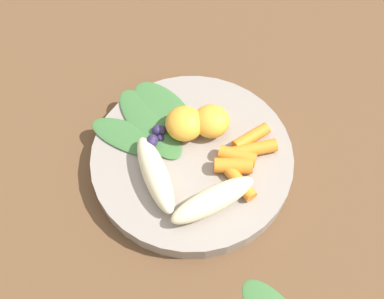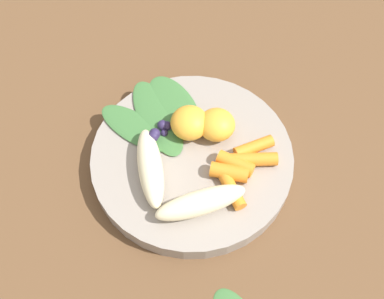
{
  "view_description": "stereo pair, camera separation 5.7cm",
  "coord_description": "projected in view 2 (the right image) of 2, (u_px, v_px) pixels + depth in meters",
  "views": [
    {
      "loc": [
        0.23,
        -0.19,
        0.52
      ],
      "look_at": [
        0.0,
        0.0,
        0.04
      ],
      "focal_mm": 41.37,
      "sensor_mm": 36.0,
      "label": 1
    },
    {
      "loc": [
        0.26,
        -0.15,
        0.52
      ],
      "look_at": [
        0.0,
        0.0,
        0.04
      ],
      "focal_mm": 41.37,
      "sensor_mm": 36.0,
      "label": 2
    }
  ],
  "objects": [
    {
      "name": "carrot_small",
      "position": [
        254.0,
        147.0,
        0.57
      ],
      "size": [
        0.02,
        0.05,
        0.02
      ],
      "primitive_type": "cylinder",
      "rotation": [
        0.0,
        1.57,
        7.74
      ],
      "color": "orange",
      "rests_on": "bowl"
    },
    {
      "name": "carrot_mid_right",
      "position": [
        236.0,
        164.0,
        0.56
      ],
      "size": [
        0.05,
        0.04,
        0.02
      ],
      "primitive_type": "cylinder",
      "rotation": [
        0.0,
        1.57,
        6.86
      ],
      "color": "orange",
      "rests_on": "bowl"
    },
    {
      "name": "bowl",
      "position": [
        192.0,
        159.0,
        0.59
      ],
      "size": [
        0.27,
        0.27,
        0.03
      ],
      "primitive_type": "cylinder",
      "color": "gray",
      "rests_on": "ground_plane"
    },
    {
      "name": "blueberry_pile",
      "position": [
        159.0,
        131.0,
        0.58
      ],
      "size": [
        0.03,
        0.06,
        0.03
      ],
      "color": "#2D234C",
      "rests_on": "bowl"
    },
    {
      "name": "banana_peeled_left",
      "position": [
        201.0,
        203.0,
        0.52
      ],
      "size": [
        0.05,
        0.12,
        0.03
      ],
      "primitive_type": "ellipsoid",
      "rotation": [
        0.0,
        0.0,
        7.66
      ],
      "color": "beige",
      "rests_on": "bowl"
    },
    {
      "name": "carrot_rear",
      "position": [
        252.0,
        159.0,
        0.56
      ],
      "size": [
        0.05,
        0.06,
        0.02
      ],
      "primitive_type": "cylinder",
      "rotation": [
        0.0,
        1.57,
        7.37
      ],
      "color": "orange",
      "rests_on": "bowl"
    },
    {
      "name": "carrot_front",
      "position": [
        232.0,
        189.0,
        0.54
      ],
      "size": [
        0.05,
        0.02,
        0.02
      ],
      "primitive_type": "cylinder",
      "rotation": [
        0.0,
        1.57,
        6.17
      ],
      "color": "orange",
      "rests_on": "bowl"
    },
    {
      "name": "banana_peeled_right",
      "position": [
        151.0,
        169.0,
        0.55
      ],
      "size": [
        0.12,
        0.07,
        0.03
      ],
      "primitive_type": "ellipsoid",
      "rotation": [
        0.0,
        0.0,
        5.95
      ],
      "color": "beige",
      "rests_on": "bowl"
    },
    {
      "name": "kale_leaf_right",
      "position": [
        157.0,
        117.0,
        0.6
      ],
      "size": [
        0.14,
        0.06,
        0.01
      ],
      "primitive_type": "ellipsoid",
      "rotation": [
        0.0,
        0.0,
        9.33
      ],
      "color": "#3D7038",
      "rests_on": "bowl"
    },
    {
      "name": "orange_segment_near",
      "position": [
        190.0,
        123.0,
        0.58
      ],
      "size": [
        0.05,
        0.05,
        0.04
      ],
      "primitive_type": "ellipsoid",
      "color": "#F4A833",
      "rests_on": "bowl"
    },
    {
      "name": "ground_plane",
      "position": [
        192.0,
        164.0,
        0.6
      ],
      "size": [
        2.4,
        2.4,
        0.0
      ],
      "primitive_type": "plane",
      "color": "brown"
    },
    {
      "name": "kale_leaf_left",
      "position": [
        174.0,
        105.0,
        0.62
      ],
      "size": [
        0.11,
        0.06,
        0.01
      ],
      "primitive_type": "ellipsoid",
      "rotation": [
        0.0,
        0.0,
        9.42
      ],
      "color": "#3D7038",
      "rests_on": "bowl"
    },
    {
      "name": "orange_segment_far",
      "position": [
        217.0,
        125.0,
        0.58
      ],
      "size": [
        0.05,
        0.05,
        0.04
      ],
      "primitive_type": "ellipsoid",
      "color": "#F4A833",
      "rests_on": "bowl"
    },
    {
      "name": "kale_leaf_rear",
      "position": [
        135.0,
        128.0,
        0.6
      ],
      "size": [
        0.12,
        0.09,
        0.01
      ],
      "primitive_type": "ellipsoid",
      "rotation": [
        0.0,
        0.0,
        9.85
      ],
      "color": "#3D7038",
      "rests_on": "bowl"
    },
    {
      "name": "carrot_mid_left",
      "position": [
        229.0,
        172.0,
        0.55
      ],
      "size": [
        0.05,
        0.05,
        0.02
      ],
      "primitive_type": "cylinder",
      "rotation": [
        0.0,
        1.57,
        7.13
      ],
      "color": "orange",
      "rests_on": "bowl"
    },
    {
      "name": "coconut_shred_patch",
      "position": [
        183.0,
        119.0,
        0.6
      ],
      "size": [
        0.04,
        0.04,
        0.0
      ],
      "primitive_type": "cylinder",
      "color": "white",
      "rests_on": "bowl"
    }
  ]
}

